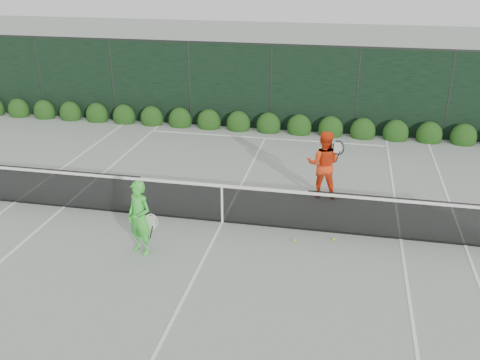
# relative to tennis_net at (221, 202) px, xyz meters

# --- Properties ---
(ground) EXTENTS (80.00, 80.00, 0.00)m
(ground) POSITION_rel_tennis_net_xyz_m (0.02, 0.00, -0.53)
(ground) COLOR gray
(ground) RESTS_ON ground
(tennis_net) EXTENTS (12.90, 0.10, 1.07)m
(tennis_net) POSITION_rel_tennis_net_xyz_m (0.00, 0.00, 0.00)
(tennis_net) COLOR black
(tennis_net) RESTS_ON ground
(player_woman) EXTENTS (0.71, 0.60, 1.64)m
(player_woman) POSITION_rel_tennis_net_xyz_m (-1.34, -1.69, 0.29)
(player_woman) COLOR #40D13D
(player_woman) RESTS_ON ground
(player_man) EXTENTS (0.95, 0.71, 1.78)m
(player_man) POSITION_rel_tennis_net_xyz_m (2.25, 2.01, 0.36)
(player_man) COLOR #F33E14
(player_man) RESTS_ON ground
(court_lines) EXTENTS (11.03, 23.83, 0.01)m
(court_lines) POSITION_rel_tennis_net_xyz_m (0.02, 0.00, -0.53)
(court_lines) COLOR white
(court_lines) RESTS_ON ground
(windscreen_fence) EXTENTS (32.00, 21.07, 3.06)m
(windscreen_fence) POSITION_rel_tennis_net_xyz_m (0.02, -2.71, 0.98)
(windscreen_fence) COLOR black
(windscreen_fence) RESTS_ON ground
(hedge_row) EXTENTS (31.66, 0.65, 0.94)m
(hedge_row) POSITION_rel_tennis_net_xyz_m (0.02, 7.15, -0.30)
(hedge_row) COLOR #143A10
(hedge_row) RESTS_ON ground
(tennis_balls) EXTENTS (4.21, 1.36, 0.07)m
(tennis_balls) POSITION_rel_tennis_net_xyz_m (0.71, -0.35, -0.50)
(tennis_balls) COLOR #B0D42F
(tennis_balls) RESTS_ON ground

